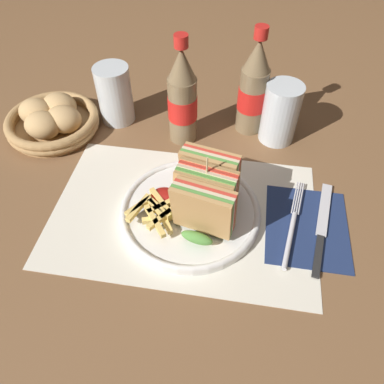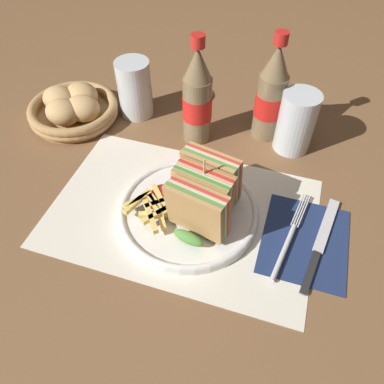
{
  "view_description": "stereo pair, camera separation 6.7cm",
  "coord_description": "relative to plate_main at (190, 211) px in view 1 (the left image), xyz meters",
  "views": [
    {
      "loc": [
        0.06,
        -0.44,
        0.54
      ],
      "look_at": [
        -0.01,
        -0.0,
        0.04
      ],
      "focal_mm": 35.0,
      "sensor_mm": 36.0,
      "label": 1
    },
    {
      "loc": [
        0.13,
        -0.42,
        0.54
      ],
      "look_at": [
        -0.01,
        -0.0,
        0.04
      ],
      "focal_mm": 35.0,
      "sensor_mm": 36.0,
      "label": 2
    }
  ],
  "objects": [
    {
      "name": "placemat",
      "position": [
        -0.01,
        0.0,
        -0.01
      ],
      "size": [
        0.48,
        0.31,
        0.0
      ],
      "color": "silver",
      "rests_on": "ground_plane"
    },
    {
      "name": "napkin",
      "position": [
        0.21,
        0.01,
        -0.01
      ],
      "size": [
        0.14,
        0.18,
        0.0
      ],
      "color": "navy",
      "rests_on": "ground_plane"
    },
    {
      "name": "glass_far",
      "position": [
        -0.21,
        0.26,
        0.05
      ],
      "size": [
        0.08,
        0.08,
        0.13
      ],
      "color": "silver",
      "rests_on": "ground_plane"
    },
    {
      "name": "glass_near",
      "position": [
        0.15,
        0.24,
        0.05
      ],
      "size": [
        0.08,
        0.08,
        0.13
      ],
      "color": "silver",
      "rests_on": "ground_plane"
    },
    {
      "name": "club_sandwich",
      "position": [
        0.03,
        -0.0,
        0.06
      ],
      "size": [
        0.11,
        0.16,
        0.13
      ],
      "color": "tan",
      "rests_on": "plate_main"
    },
    {
      "name": "coke_bottle_far",
      "position": [
        0.09,
        0.27,
        0.09
      ],
      "size": [
        0.06,
        0.06,
        0.23
      ],
      "color": "#7A6647",
      "rests_on": "ground_plane"
    },
    {
      "name": "ground_plane",
      "position": [
        0.01,
        0.02,
        -0.01
      ],
      "size": [
        4.0,
        4.0,
        0.0
      ],
      "primitive_type": "plane",
      "color": "brown"
    },
    {
      "name": "coke_bottle_near",
      "position": [
        -0.05,
        0.21,
        0.09
      ],
      "size": [
        0.06,
        0.06,
        0.23
      ],
      "color": "#7A6647",
      "rests_on": "ground_plane"
    },
    {
      "name": "bread_basket",
      "position": [
        -0.34,
        0.19,
        0.02
      ],
      "size": [
        0.2,
        0.2,
        0.07
      ],
      "color": "#AD8451",
      "rests_on": "ground_plane"
    },
    {
      "name": "fries_pile",
      "position": [
        -0.06,
        -0.03,
        0.02
      ],
      "size": [
        0.1,
        0.1,
        0.02
      ],
      "color": "#E5C166",
      "rests_on": "plate_main"
    },
    {
      "name": "fork",
      "position": [
        0.18,
        -0.01,
        -0.0
      ],
      "size": [
        0.04,
        0.2,
        0.01
      ],
      "rotation": [
        0.0,
        0.0,
        -0.17
      ],
      "color": "silver",
      "rests_on": "napkin"
    },
    {
      "name": "ketchup_blob",
      "position": [
        -0.05,
        0.01,
        0.02
      ],
      "size": [
        0.05,
        0.04,
        0.02
      ],
      "color": "maroon",
      "rests_on": "plate_main"
    },
    {
      "name": "knife",
      "position": [
        0.23,
        0.0,
        -0.0
      ],
      "size": [
        0.05,
        0.21,
        0.0
      ],
      "rotation": [
        0.0,
        0.0,
        -0.17
      ],
      "color": "black",
      "rests_on": "napkin"
    },
    {
      "name": "plate_main",
      "position": [
        0.0,
        0.0,
        0.0
      ],
      "size": [
        0.25,
        0.25,
        0.02
      ],
      "color": "white",
      "rests_on": "ground_plane"
    }
  ]
}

